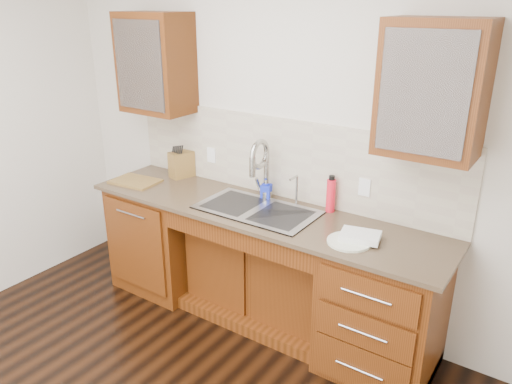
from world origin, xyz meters
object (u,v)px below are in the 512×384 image
Objects in this scene: soap_bottle at (266,188)px; cutting_board at (135,181)px; water_bottle at (331,196)px; knife_block at (182,164)px; plate at (349,242)px.

cutting_board is at bearing -178.29° from soap_bottle.
water_bottle is 1.09× the size of knife_block.
knife_block is at bearing 164.84° from soap_bottle.
soap_bottle is 0.50m from water_bottle.
soap_bottle is at bearing 15.82° from cutting_board.
plate is at bearing -35.95° from soap_bottle.
knife_block reaches higher than cutting_board.
knife_block is 0.58× the size of cutting_board.
cutting_board is (-1.87, 0.02, 0.00)m from plate.
soap_bottle is 0.84m from knife_block.
knife_block reaches higher than plate.
water_bottle is 1.34m from knife_block.
water_bottle is 0.63× the size of cutting_board.
soap_bottle reaches higher than plate.
water_bottle reaches higher than plate.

